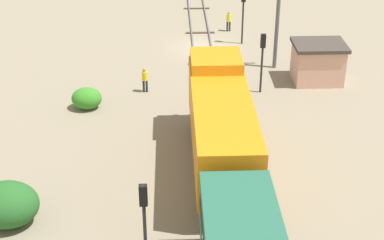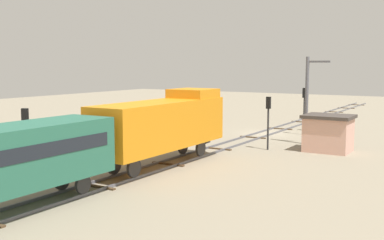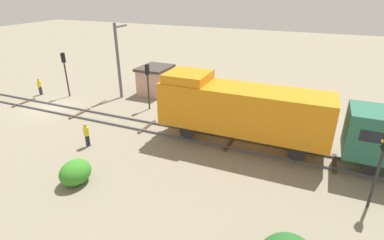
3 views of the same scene
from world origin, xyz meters
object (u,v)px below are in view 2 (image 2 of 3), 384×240
(traffic_signal_mid, at_px, (268,113))
(locomotive, at_px, (163,123))
(traffic_signal_far, at_px, (26,132))
(catenary_mast, at_px, (308,98))
(worker_by_signal, at_px, (185,129))
(traffic_signal_near, at_px, (304,102))
(relay_hut, at_px, (328,133))
(worker_near_track, at_px, (305,120))

(traffic_signal_mid, bearing_deg, locomotive, 69.30)
(traffic_signal_far, bearing_deg, catenary_mast, -112.64)
(worker_by_signal, distance_m, catenary_mast, 10.40)
(catenary_mast, bearing_deg, traffic_signal_near, -69.34)
(traffic_signal_near, bearing_deg, worker_by_signal, 49.80)
(traffic_signal_far, distance_m, worker_by_signal, 17.09)
(traffic_signal_near, height_order, traffic_signal_far, traffic_signal_near)
(traffic_signal_near, xyz_separation_m, traffic_signal_mid, (-0.20, 9.08, -0.18))
(traffic_signal_near, distance_m, catenary_mast, 5.35)
(locomotive, distance_m, relay_hut, 13.10)
(relay_hut, bearing_deg, locomotive, 54.86)
(traffic_signal_near, bearing_deg, locomotive, 79.96)
(traffic_signal_mid, xyz_separation_m, relay_hut, (-4.10, -1.66, -1.42))
(traffic_signal_mid, distance_m, relay_hut, 4.64)
(worker_near_track, distance_m, catenary_mast, 8.80)
(locomotive, bearing_deg, traffic_signal_near, -100.04)
(traffic_signal_near, xyz_separation_m, worker_by_signal, (7.40, 8.76, -2.00))
(traffic_signal_near, height_order, relay_hut, traffic_signal_near)
(traffic_signal_mid, bearing_deg, relay_hut, -157.97)
(locomotive, height_order, traffic_signal_mid, locomotive)
(traffic_signal_near, distance_m, traffic_signal_mid, 9.08)
(worker_near_track, xyz_separation_m, catenary_mast, (-2.67, 7.91, 2.78))
(traffic_signal_mid, height_order, worker_near_track, traffic_signal_mid)
(worker_near_track, relative_size, relay_hut, 0.49)
(locomotive, distance_m, catenary_mast, 14.10)
(worker_by_signal, xyz_separation_m, catenary_mast, (-9.27, -3.80, 2.78))
(traffic_signal_mid, xyz_separation_m, traffic_signal_far, (7.00, 16.66, 0.06))
(traffic_signal_near, relative_size, relay_hut, 1.23)
(traffic_signal_near, xyz_separation_m, catenary_mast, (-1.87, 4.96, 0.78))
(catenary_mast, bearing_deg, traffic_signal_mid, 67.95)
(locomotive, xyz_separation_m, traffic_signal_far, (3.60, 7.66, 0.10))
(worker_near_track, bearing_deg, traffic_signal_far, -79.45)
(traffic_signal_near, bearing_deg, catenary_mast, 110.66)
(relay_hut, bearing_deg, catenary_mast, -45.37)
(locomotive, xyz_separation_m, worker_by_signal, (4.20, -9.32, -1.78))
(worker_by_signal, relative_size, relay_hut, 0.49)
(traffic_signal_near, height_order, worker_by_signal, traffic_signal_near)
(traffic_signal_near, xyz_separation_m, traffic_signal_far, (6.80, 25.74, -0.12))
(catenary_mast, distance_m, relay_hut, 4.20)
(worker_by_signal, bearing_deg, traffic_signal_far, 69.18)
(traffic_signal_far, bearing_deg, relay_hut, -121.21)
(worker_by_signal, bearing_deg, traffic_signal_near, -153.04)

